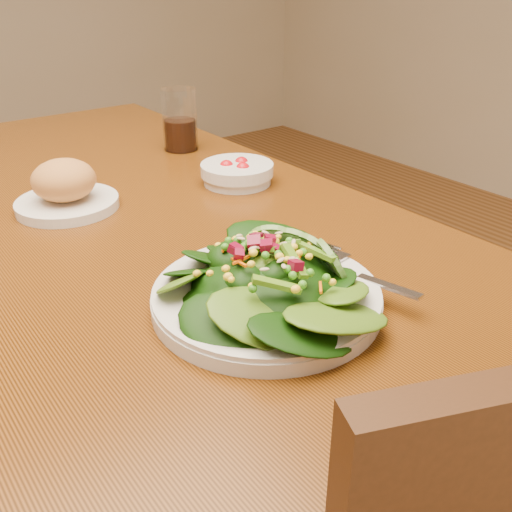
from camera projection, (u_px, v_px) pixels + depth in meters
name	position (u px, v px, depth m)	size (l,w,h in m)	color
dining_table	(82.00, 278.00, 0.93)	(0.90, 1.40, 0.75)	brown
salad_plate	(273.00, 282.00, 0.66)	(0.27, 0.27, 0.08)	silver
bread_plate	(65.00, 189.00, 0.92)	(0.16, 0.16, 0.08)	silver
tomato_bowl	(237.00, 173.00, 1.03)	(0.13, 0.13, 0.04)	silver
drinking_glass	(180.00, 124.00, 1.20)	(0.07, 0.07, 0.13)	silver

